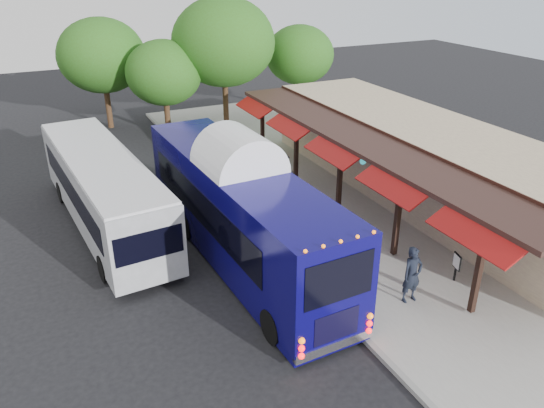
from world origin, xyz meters
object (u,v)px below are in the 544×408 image
ped_a (412,275)px  coach_bus (240,207)px  ped_d (282,171)px  ped_b (251,190)px  sign_board (457,263)px  ped_c (295,230)px  city_bus (103,188)px

ped_a → coach_bus: bearing=128.0°
coach_bus → ped_d: 6.79m
coach_bus → ped_a: 6.49m
ped_b → sign_board: size_ratio=1.64×
ped_b → ped_c: ped_b is taller
coach_bus → ped_c: 2.41m
ped_b → ped_d: ped_d is taller
coach_bus → city_bus: 6.46m
coach_bus → ped_a: (3.90, -5.08, -1.04)m
ped_a → ped_d: size_ratio=1.09×
city_bus → sign_board: (10.21, -9.77, -0.90)m
city_bus → ped_d: size_ratio=6.66×
ped_a → sign_board: 2.22m
ped_b → sign_board: 9.48m
city_bus → ped_b: city_bus is taller
ped_b → ped_c: size_ratio=1.02×
ped_a → ped_d: 10.22m
sign_board → ped_a: bearing=-158.5°
coach_bus → sign_board: size_ratio=12.11×
city_bus → ped_d: (8.42, 0.18, -0.71)m
coach_bus → ped_b: (2.05, 3.75, -1.16)m
coach_bus → ped_d: coach_bus is taller
city_bus → ped_d: bearing=-3.6°
ped_d → sign_board: (1.79, -9.95, -0.19)m
sign_board → ped_c: bearing=147.5°
ped_b → ped_d: 2.64m
ped_c → sign_board: (4.04, -4.37, -0.13)m
city_bus → ped_d: city_bus is taller
ped_a → ped_c: 4.99m
ped_b → ped_c: (-0.00, -4.20, -0.02)m
city_bus → ped_a: (8.03, -10.03, -0.63)m
coach_bus → ped_d: (4.29, 5.13, -1.12)m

